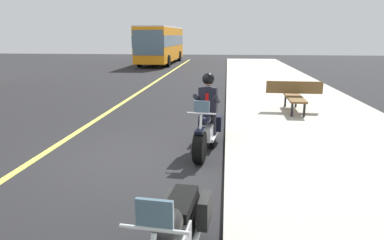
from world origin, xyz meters
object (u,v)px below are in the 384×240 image
at_px(motorcycle_main, 207,130).
at_px(bench_sidewalk, 294,94).
at_px(rider_main, 208,104).
at_px(bus_near, 162,43).

bearing_deg(motorcycle_main, bench_sidewalk, 144.82).
relative_size(motorcycle_main, rider_main, 1.28).
bearing_deg(bus_near, rider_main, 13.30).
relative_size(motorcycle_main, bus_near, 0.20).
bearing_deg(bench_sidewalk, rider_main, -36.41).
xyz_separation_m(rider_main, bus_near, (-23.79, -5.62, 0.84)).
bearing_deg(rider_main, motorcycle_main, -4.99).
height_order(motorcycle_main, bus_near, bus_near).
xyz_separation_m(motorcycle_main, rider_main, (-0.19, 0.02, 0.58)).
distance_m(rider_main, bench_sidewalk, 4.42).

